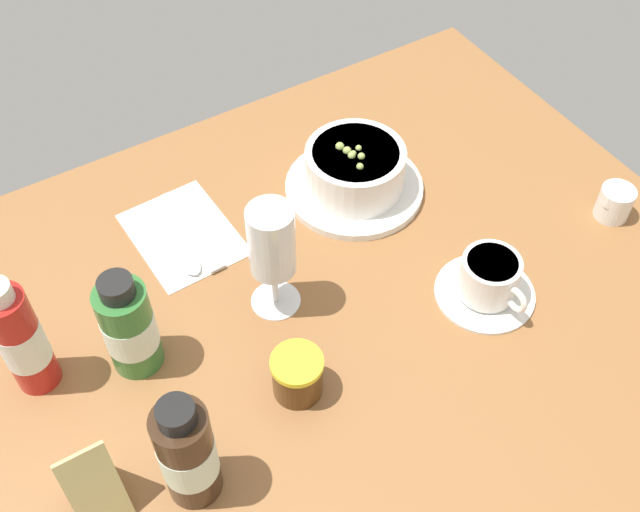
{
  "coord_description": "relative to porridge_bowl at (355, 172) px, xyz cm",
  "views": [
    {
      "loc": [
        29.02,
        50.07,
        80.7
      ],
      "look_at": [
        -4.28,
        -4.82,
        4.51
      ],
      "focal_mm": 43.56,
      "sensor_mm": 36.0,
      "label": 1
    }
  ],
  "objects": [
    {
      "name": "sauce_bottle_red",
      "position": [
        49.43,
        7.06,
        4.28
      ],
      "size": [
        5.22,
        5.22,
        17.74
      ],
      "color": "#B21E19",
      "rests_on": "ground_plane"
    },
    {
      "name": "cutlery_setting",
      "position": [
        25.13,
        -4.58,
        -3.55
      ],
      "size": [
        13.65,
        17.54,
        0.9
      ],
      "color": "white",
      "rests_on": "ground_plane"
    },
    {
      "name": "jam_jar",
      "position": [
        23.75,
        24.48,
        -0.73
      ],
      "size": [
        6.2,
        6.2,
        6.1
      ],
      "color": "#502E11",
      "rests_on": "ground_plane"
    },
    {
      "name": "porridge_bowl",
      "position": [
        0.0,
        0.0,
        0.0
      ],
      "size": [
        20.1,
        20.1,
        8.36
      ],
      "color": "white",
      "rests_on": "ground_plane"
    },
    {
      "name": "sauce_bottle_brown",
      "position": [
        39.21,
        28.99,
        3.69
      ],
      "size": [
        6.0,
        6.0,
        16.61
      ],
      "color": "#382314",
      "rests_on": "ground_plane"
    },
    {
      "name": "coffee_cup",
      "position": [
        -4.22,
        24.99,
        -0.81
      ],
      "size": [
        13.09,
        13.15,
        6.63
      ],
      "color": "white",
      "rests_on": "ground_plane"
    },
    {
      "name": "creamer_jug",
      "position": [
        -28.47,
        23.03,
        -1.29
      ],
      "size": [
        5.8,
        4.81,
        5.46
      ],
      "color": "white",
      "rests_on": "ground_plane"
    },
    {
      "name": "ground_plane",
      "position": [
        17.03,
        16.24,
        -5.31
      ],
      "size": [
        110.0,
        84.0,
        3.0
      ],
      "primitive_type": "cube",
      "color": "brown"
    },
    {
      "name": "menu_card",
      "position": [
        48.69,
        25.62,
        1.9
      ],
      "size": [
        5.25,
        6.31,
        11.53
      ],
      "color": "tan",
      "rests_on": "ground_plane"
    },
    {
      "name": "sauce_bottle_green",
      "position": [
        38.24,
        10.75,
        3.01
      ],
      "size": [
        6.26,
        6.26,
        15.24
      ],
      "color": "#337233",
      "rests_on": "ground_plane"
    },
    {
      "name": "wine_glass",
      "position": [
        19.64,
        11.73,
        7.21
      ],
      "size": [
        6.44,
        6.44,
        16.79
      ],
      "color": "white",
      "rests_on": "ground_plane"
    }
  ]
}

